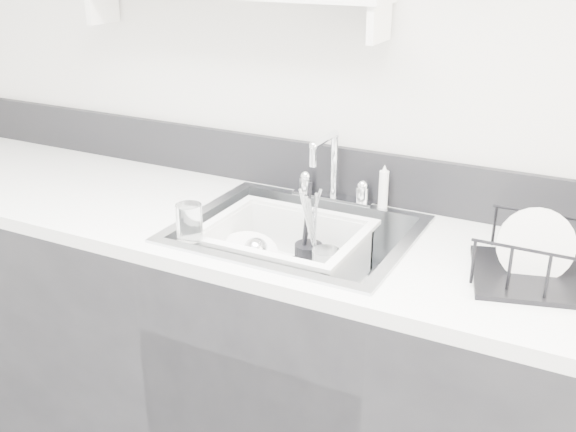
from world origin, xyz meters
The scene contains 13 objects.
counter_run centered at (0.00, 1.19, 0.46)m, with size 3.20×0.62×0.92m.
backsplash centered at (0.00, 1.49, 1.00)m, with size 3.20×0.02×0.16m, color black.
sink centered at (0.00, 1.19, 0.83)m, with size 0.64×0.52×0.20m, color silver, non-canonical shape.
faucet centered at (0.00, 1.44, 0.98)m, with size 0.26×0.18×0.23m.
side_sprayer centered at (0.16, 1.44, 0.99)m, with size 0.03×0.03×0.14m, color white.
wash_tub centered at (-0.03, 1.18, 0.84)m, with size 0.44×0.36×0.17m, color white, non-canonical shape.
plate_stack centered at (-0.14, 1.15, 0.79)m, with size 0.24×0.24×0.09m.
utensil_cup centered at (0.02, 1.23, 0.83)m, with size 0.08×0.08×0.27m.
ladle centered at (-0.07, 1.17, 0.81)m, with size 0.29×0.10×0.08m, color silver, non-canonical shape.
tumbler_in_tub centered at (0.09, 1.19, 0.82)m, with size 0.08×0.08×0.11m, color white.
tumbler_counter centered at (-0.23, 1.01, 0.97)m, with size 0.07×0.07×0.10m, color white.
dish_rack centered at (0.67, 1.20, 0.98)m, with size 0.36×0.27×0.13m, color black, non-canonical shape.
bowl_small centered at (0.10, 1.12, 0.78)m, with size 0.11×0.11×0.03m, color white.
Camera 1 is at (0.77, -0.34, 1.67)m, focal length 42.00 mm.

